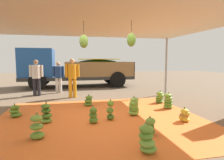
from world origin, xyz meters
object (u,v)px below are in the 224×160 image
at_px(banana_bunch_2, 160,98).
at_px(banana_bunch_3, 168,101).
at_px(banana_bunch_0, 37,128).
at_px(worker_1, 36,75).
at_px(worker_2, 58,75).
at_px(banana_bunch_1, 46,114).
at_px(banana_bunch_7, 15,111).
at_px(banana_bunch_8, 184,116).
at_px(banana_bunch_10, 110,111).
at_px(banana_bunch_5, 134,107).
at_px(banana_bunch_11, 93,116).
at_px(banana_bunch_9, 88,101).
at_px(banana_bunch_4, 147,140).
at_px(banana_bunch_6, 149,127).
at_px(cargo_truck_main, 74,68).
at_px(worker_0, 72,75).

relative_size(banana_bunch_2, banana_bunch_3, 0.86).
xyz_separation_m(banana_bunch_0, banana_bunch_3, (4.08, 1.79, 0.01)).
relative_size(worker_1, worker_2, 1.06).
bearing_deg(banana_bunch_1, worker_1, 102.04).
relative_size(banana_bunch_1, banana_bunch_7, 1.22).
bearing_deg(banana_bunch_0, worker_2, 88.78).
height_order(banana_bunch_7, worker_2, worker_2).
distance_m(banana_bunch_8, banana_bunch_10, 2.06).
height_order(banana_bunch_7, worker_1, worker_1).
bearing_deg(worker_2, banana_bunch_5, -62.55).
relative_size(banana_bunch_2, banana_bunch_11, 1.06).
height_order(banana_bunch_5, banana_bunch_9, banana_bunch_5).
height_order(banana_bunch_4, banana_bunch_6, banana_bunch_4).
bearing_deg(banana_bunch_7, banana_bunch_1, -37.68).
height_order(banana_bunch_3, banana_bunch_7, banana_bunch_3).
bearing_deg(banana_bunch_10, cargo_truck_main, 96.48).
height_order(banana_bunch_8, worker_1, worker_1).
bearing_deg(banana_bunch_0, banana_bunch_2, 32.49).
bearing_deg(banana_bunch_5, worker_2, 117.45).
xyz_separation_m(banana_bunch_1, worker_1, (-0.92, 4.32, 0.76)).
bearing_deg(worker_1, banana_bunch_7, -90.87).
bearing_deg(worker_2, banana_bunch_6, -69.84).
distance_m(banana_bunch_2, banana_bunch_8, 2.35).
height_order(banana_bunch_7, banana_bunch_10, banana_bunch_10).
distance_m(banana_bunch_7, worker_2, 4.41).
bearing_deg(banana_bunch_0, banana_bunch_4, -28.37).
distance_m(banana_bunch_9, cargo_truck_main, 5.78).
bearing_deg(banana_bunch_4, banana_bunch_5, 76.73).
xyz_separation_m(banana_bunch_0, worker_1, (-0.85, 5.40, 0.76)).
xyz_separation_m(banana_bunch_4, banana_bunch_9, (-0.70, 3.87, -0.06)).
bearing_deg(worker_0, banana_bunch_7, -121.99).
height_order(banana_bunch_8, cargo_truck_main, cargo_truck_main).
relative_size(banana_bunch_1, worker_1, 0.33).
relative_size(banana_bunch_0, banana_bunch_10, 0.96).
xyz_separation_m(banana_bunch_6, worker_2, (-2.34, 6.36, 0.76)).
relative_size(banana_bunch_8, worker_2, 0.26).
height_order(worker_0, worker_1, worker_0).
height_order(banana_bunch_0, banana_bunch_9, banana_bunch_0).
xyz_separation_m(banana_bunch_6, cargo_truck_main, (-1.50, 8.74, 1.01)).
height_order(banana_bunch_10, worker_2, worker_2).
bearing_deg(worker_0, banana_bunch_5, -61.72).
bearing_deg(banana_bunch_10, banana_bunch_4, -82.91).
relative_size(banana_bunch_10, worker_2, 0.37).
bearing_deg(worker_0, banana_bunch_3, -40.85).
xyz_separation_m(banana_bunch_4, banana_bunch_10, (-0.25, 2.04, 0.02)).
relative_size(banana_bunch_0, worker_0, 0.32).
distance_m(banana_bunch_5, banana_bunch_11, 1.41).
xyz_separation_m(banana_bunch_1, worker_2, (0.06, 4.97, 0.70)).
height_order(banana_bunch_10, banana_bunch_11, banana_bunch_10).
bearing_deg(banana_bunch_2, banana_bunch_6, -120.12).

